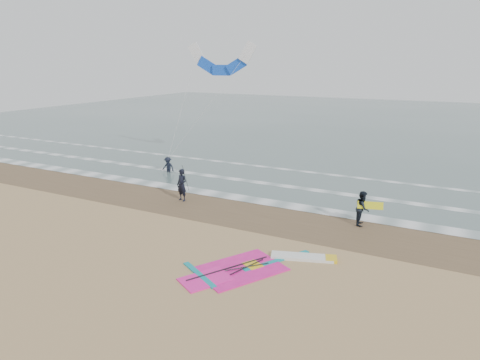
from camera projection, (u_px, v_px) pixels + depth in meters
The scene contains 11 objects.
ground at pixel (193, 254), 19.32m from camera, with size 120.00×120.00×0.00m, color tan.
sea_water at pixel (380, 123), 60.46m from camera, with size 120.00×80.00×0.02m, color #47605E.
wet_sand_band at pixel (250, 213), 24.46m from camera, with size 120.00×5.00×0.01m, color brown.
foam_waterline at pixel (280, 192), 28.26m from camera, with size 120.00×9.15×0.02m.
windsurf_rig at pixel (258, 266), 18.05m from camera, with size 5.88×5.57×0.14m.
person_standing at pixel (182, 185), 26.41m from camera, with size 0.74×0.48×2.02m, color black.
person_walking at pixel (362, 208), 22.50m from camera, with size 0.90×0.70×1.85m, color black.
person_wading at pixel (168, 163), 33.15m from camera, with size 1.04×0.60×1.60m, color black.
held_pole at pixel (186, 178), 26.15m from camera, with size 0.17×0.86×1.82m.
carried_kiteboard at pixel (370, 205), 22.18m from camera, with size 1.30×0.51×0.39m.
surf_kite at pixel (221, 62), 33.51m from camera, with size 6.06×4.28×8.88m.
Camera 1 is at (10.01, -14.78, 8.38)m, focal length 32.00 mm.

